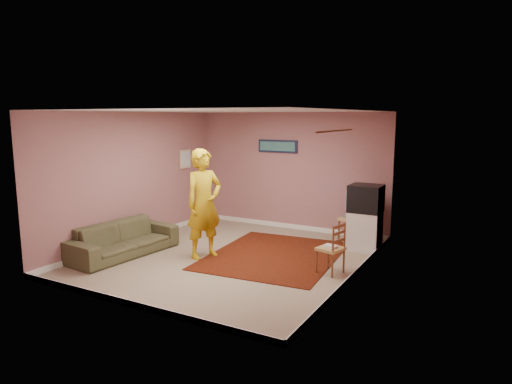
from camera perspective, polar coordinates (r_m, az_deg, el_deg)
The scene contains 26 objects.
ground at distance 8.30m, azimuth -3.10°, elevation -8.17°, with size 5.00×5.00×0.00m, color tan.
wall_back at distance 10.19m, azimuth 4.29°, elevation 2.60°, with size 4.50×0.02×2.60m, color #A16A6A.
wall_front at distance 6.06m, azimuth -15.81°, elevation -2.42°, with size 4.50×0.02×2.60m, color #A16A6A.
wall_left at distance 9.38m, azimuth -14.93°, elevation 1.71°, with size 0.02×5.00×2.60m, color #A16A6A.
wall_right at distance 7.09m, azimuth 12.44°, elevation -0.61°, with size 0.02×5.00×2.60m, color #A16A6A.
ceiling at distance 7.91m, azimuth -3.27°, elevation 10.08°, with size 4.50×5.00×0.02m, color silver.
baseboard_back at distance 10.40m, azimuth 4.18°, elevation -4.26°, with size 4.50×0.02×0.10m, color white.
baseboard_front at distance 6.44m, azimuth -15.23°, elevation -13.37°, with size 4.50×0.02×0.10m, color white.
baseboard_left at distance 9.62m, azimuth -14.57°, elevation -5.69°, with size 0.02×5.00×0.10m, color white.
baseboard_right at distance 7.40m, azimuth 12.02°, elevation -10.17°, with size 0.02×5.00×0.10m, color white.
window at distance 6.22m, azimuth 10.07°, elevation -0.52°, with size 0.01×1.10×1.50m, color black.
curtain_sheer at distance 6.12m, azimuth 9.44°, elevation -2.56°, with size 0.01×0.75×2.10m, color white.
curtain_floral at distance 6.77m, azimuth 11.30°, elevation -1.46°, with size 0.01×0.35×2.10m, color white.
curtain_rod at distance 6.14m, azimuth 9.92°, elevation 7.54°, with size 0.02×0.02×1.40m, color brown.
picture_back at distance 10.24m, azimuth 2.72°, elevation 5.74°, with size 0.95×0.04×0.28m.
picture_left at distance 10.54m, azimuth -8.83°, elevation 4.11°, with size 0.04×0.38×0.42m.
area_rug at distance 8.40m, azimuth 2.32°, elevation -7.89°, with size 2.20×2.74×0.01m, color black.
tv_cabinet at distance 8.92m, azimuth 13.42°, elevation -4.72°, with size 0.58×0.52×0.73m, color silver.
crt_tv at distance 8.80m, azimuth 13.54°, elevation -0.78°, with size 0.61×0.54×0.51m.
chair_a at distance 9.28m, azimuth 11.99°, elevation -2.54°, with size 0.52×0.50×0.55m.
dvd_player at distance 9.30m, azimuth 11.97°, elevation -2.95°, with size 0.38×0.27×0.06m, color #B0B0B5.
blue_throw at distance 9.42m, azimuth 12.36°, elevation -1.15°, with size 0.40×0.05×0.42m, color #8DA5E7.
chair_b at distance 7.45m, azimuth 9.32°, elevation -6.24°, with size 0.44×0.46×0.46m.
game_console at distance 7.47m, azimuth 9.30°, elevation -6.70°, with size 0.20×0.14×0.04m, color white.
sofa at distance 8.69m, azimuth -16.22°, elevation -5.67°, with size 2.05×0.80×0.60m, color #4D4A2F.
person at distance 8.15m, azimuth -6.52°, elevation -1.47°, with size 0.71×0.47×1.95m, color gold.
Camera 1 is at (4.20, -6.70, 2.51)m, focal length 32.00 mm.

